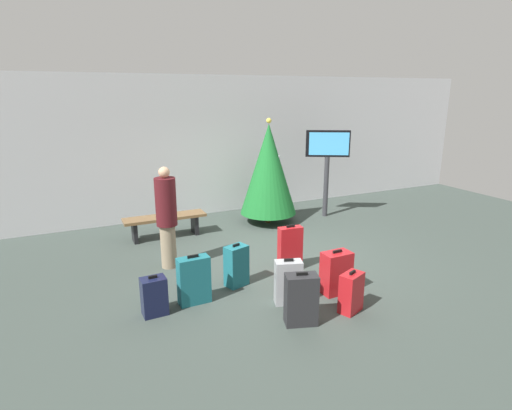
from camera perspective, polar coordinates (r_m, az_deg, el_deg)
name	(u,v)px	position (r m, az deg, el deg)	size (l,w,h in m)	color
ground_plane	(280,259)	(7.78, 3.36, -7.47)	(16.00, 16.00, 0.00)	#38423D
back_wall	(214,146)	(10.52, -5.88, 8.13)	(16.00, 0.20, 3.42)	silver
holiday_tree	(268,169)	(9.60, 1.73, 4.96)	(1.32, 1.32, 2.45)	#4C3319
flight_info_kiosk	(327,155)	(10.22, 9.82, 6.77)	(0.97, 0.57, 2.13)	#333338
waiting_bench	(165,221)	(8.99, -12.42, -2.16)	(1.72, 0.44, 0.48)	brown
traveller_0	(167,216)	(7.30, -12.23, -1.43)	(0.51, 0.51, 1.81)	gray
suitcase_0	(351,293)	(6.09, 12.95, -11.69)	(0.40, 0.33, 0.62)	#B2191E
suitcase_1	(336,273)	(6.55, 10.99, -9.15)	(0.45, 0.29, 0.70)	#B2191E
suitcase_2	(154,296)	(6.04, -13.87, -12.13)	(0.35, 0.25, 0.59)	#141938
suitcase_3	(290,248)	(7.23, 4.72, -5.99)	(0.43, 0.21, 0.82)	#B2191E
suitcase_4	(194,280)	(6.20, -8.55, -10.23)	(0.47, 0.22, 0.75)	#19606B
suitcase_5	(288,282)	(6.15, 4.47, -10.57)	(0.44, 0.32, 0.70)	#9EA0A5
suitcase_6	(301,299)	(5.66, 6.25, -12.82)	(0.48, 0.37, 0.74)	#232326
suitcase_7	(236,266)	(6.67, -2.72, -8.37)	(0.40, 0.33, 0.71)	#19606B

